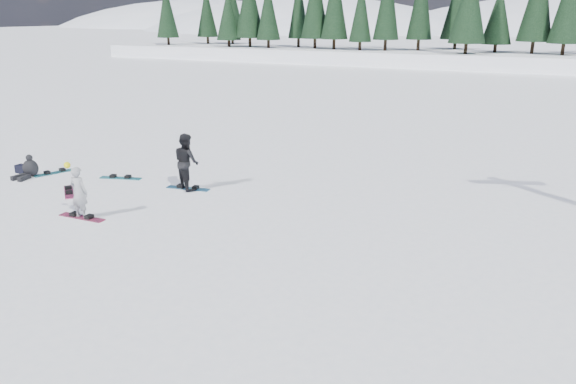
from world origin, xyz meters
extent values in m
plane|color=white|center=(0.00, 0.00, 0.00)|extent=(420.00, 420.00, 0.00)
cube|color=white|center=(0.00, 55.00, -1.00)|extent=(90.00, 14.00, 5.00)
ellipsoid|color=white|center=(-70.00, 170.00, -13.61)|extent=(143.00, 110.00, 49.50)
ellipsoid|color=white|center=(-140.00, 210.00, -14.30)|extent=(169.00, 130.00, 52.00)
cone|color=black|center=(-38.00, 55.00, 5.25)|extent=(3.20, 3.20, 7.50)
cone|color=black|center=(-34.96, 55.00, 5.25)|extent=(3.20, 3.20, 7.50)
cone|color=black|center=(-31.92, 55.00, 5.25)|extent=(3.20, 3.20, 7.50)
cone|color=black|center=(-28.88, 55.00, 5.25)|extent=(3.20, 3.20, 7.50)
cone|color=black|center=(-25.84, 55.00, 5.25)|extent=(3.20, 3.20, 7.50)
cone|color=black|center=(-22.80, 55.00, 5.25)|extent=(3.20, 3.20, 7.50)
cone|color=black|center=(-19.76, 55.00, 5.25)|extent=(3.20, 3.20, 7.50)
cone|color=black|center=(-16.72, 55.00, 5.25)|extent=(3.20, 3.20, 7.50)
cone|color=black|center=(-13.68, 55.00, 5.25)|extent=(3.20, 3.20, 7.50)
cone|color=black|center=(-10.64, 55.00, 5.25)|extent=(3.20, 3.20, 7.50)
cone|color=black|center=(-7.60, 55.00, 5.25)|extent=(3.20, 3.20, 7.50)
cone|color=black|center=(-4.56, 55.00, 5.25)|extent=(3.20, 3.20, 7.50)
cone|color=black|center=(-1.52, 55.00, 5.25)|extent=(3.20, 3.20, 7.50)
cone|color=black|center=(1.52, 55.00, 5.25)|extent=(3.20, 3.20, 7.50)
cone|color=black|center=(4.56, 55.00, 5.25)|extent=(3.20, 3.20, 7.50)
cone|color=black|center=(7.60, 55.00, 5.25)|extent=(3.20, 3.20, 7.50)
cone|color=black|center=(10.64, 55.00, 5.25)|extent=(3.20, 3.20, 7.50)
imported|color=#9E9DA2|center=(-0.77, -1.37, 0.76)|extent=(0.57, 0.39, 1.52)
sphere|color=#FCED0D|center=(-0.97, -1.49, 1.57)|extent=(0.18, 0.18, 0.18)
imported|color=black|center=(0.33, 2.28, 0.94)|extent=(1.15, 1.07, 1.89)
ellipsoid|color=black|center=(-5.63, 1.06, 0.32)|extent=(0.61, 0.52, 0.61)
sphere|color=black|center=(-5.63, 1.06, 0.70)|extent=(0.23, 0.23, 0.23)
cube|color=black|center=(-5.48, 0.62, 0.08)|extent=(0.25, 0.55, 0.16)
cube|color=black|center=(-5.77, 0.62, 0.08)|extent=(0.20, 0.54, 0.16)
cube|color=black|center=(-6.33, 1.26, 0.15)|extent=(0.45, 0.30, 0.30)
cube|color=#962045|center=(-0.77, -1.37, 0.01)|extent=(1.51, 0.32, 0.03)
cube|color=#185984|center=(0.33, 2.28, 0.01)|extent=(1.53, 0.51, 0.03)
cube|color=teal|center=(-2.56, 2.25, 0.01)|extent=(1.52, 0.69, 0.03)
cube|color=#972151|center=(-2.97, 0.26, 0.01)|extent=(1.30, 1.21, 0.03)
cube|color=teal|center=(-5.22, 1.74, 0.01)|extent=(0.80, 1.50, 0.03)
camera|label=1|loc=(11.16, -12.40, 5.60)|focal=35.00mm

